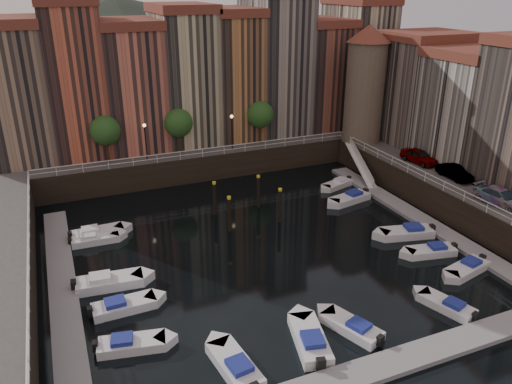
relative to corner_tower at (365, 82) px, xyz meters
name	(u,v)px	position (x,y,z in m)	size (l,w,h in m)	color
ground	(258,244)	(-20.00, -14.50, -10.19)	(200.00, 200.00, 0.00)	black
quay_far	(181,145)	(-20.00, 11.50, -8.69)	(80.00, 20.00, 3.00)	black
dock_left	(63,288)	(-36.20, -15.50, -10.02)	(2.00, 28.00, 0.35)	gray
dock_right	(415,216)	(-3.80, -15.50, -10.02)	(2.00, 28.00, 0.35)	gray
dock_near	(371,370)	(-20.00, -31.50, -10.02)	(30.00, 2.00, 0.35)	gray
mountains	(105,35)	(-18.28, 95.50, -2.28)	(145.00, 100.00, 18.00)	#2D382D
far_terrace	(208,73)	(-16.69, 9.00, 0.76)	(48.70, 10.30, 17.50)	#8C6F59
right_terrace	(475,101)	(6.50, -10.70, -0.64)	(9.30, 24.30, 14.00)	#736457
corner_tower	(365,82)	(0.00, 0.00, 0.00)	(5.20, 5.20, 13.80)	#6B5B4C
promenade_trees	(184,123)	(-21.33, 3.70, -3.61)	(21.20, 3.20, 5.20)	black
street_lamps	(190,130)	(-21.00, 2.70, -4.30)	(10.36, 0.36, 4.18)	black
railings	(238,185)	(-20.00, -9.62, -6.41)	(36.08, 34.04, 0.52)	white
gangway	(360,163)	(-2.90, -4.50, -8.28)	(2.78, 8.32, 3.73)	white
mooring_pilings	(246,203)	(-19.09, -9.32, -8.54)	(5.51, 4.35, 3.78)	black
boat_left_0	(130,344)	(-32.67, -23.91, -9.85)	(4.53, 2.39, 1.01)	silver
boat_left_1	(123,306)	(-32.46, -19.70, -9.84)	(4.64, 1.82, 1.06)	silver
boat_left_2	(108,282)	(-33.00, -16.28, -9.79)	(5.26, 2.31, 1.19)	silver
boat_left_3	(94,239)	(-33.22, -8.71, -9.86)	(4.29, 1.67, 0.98)	silver
boat_left_4	(96,233)	(-32.90, -7.66, -9.82)	(4.81, 1.92, 1.10)	silver
boat_right_0	(467,268)	(-6.53, -25.15, -9.85)	(4.51, 2.50, 1.01)	silver
boat_right_1	(432,251)	(-7.25, -21.87, -9.85)	(4.49, 2.38, 1.01)	silver
boat_right_2	(408,232)	(-7.01, -18.43, -9.81)	(5.15, 2.85, 1.15)	silver
boat_right_3	(350,198)	(-7.51, -9.78, -9.82)	(4.93, 2.64, 1.10)	silver
boat_right_4	(338,184)	(-6.56, -5.75, -9.88)	(4.19, 2.60, 0.94)	silver
boat_near_0	(235,366)	(-27.29, -28.32, -9.82)	(2.30, 4.94, 1.11)	silver
boat_near_1	(310,340)	(-22.15, -28.00, -9.80)	(2.91, 5.20, 1.16)	silver
boat_near_2	(353,327)	(-18.94, -27.88, -9.85)	(3.02, 4.55, 1.03)	silver
boat_near_3	(448,306)	(-11.47, -28.41, -9.87)	(2.66, 4.24, 0.95)	silver
car_a	(419,157)	(0.93, -9.70, -6.44)	(1.78, 4.42, 1.50)	gray
car_b	(454,173)	(1.07, -14.85, -6.53)	(1.41, 4.03, 1.33)	gray
car_c	(501,198)	(0.19, -21.38, -6.47)	(2.04, 5.01, 1.45)	gray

